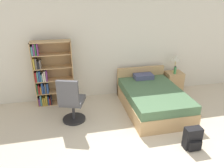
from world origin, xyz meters
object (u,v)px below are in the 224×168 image
bookshelf (49,76)px  office_chair (71,102)px  nightstand (173,82)px  backpack_black (193,139)px  water_bottle (175,70)px  bed (152,98)px  table_lamp (176,59)px

bookshelf → office_chair: bookshelf is taller
office_chair → nightstand: size_ratio=1.80×
bookshelf → backpack_black: bookshelf is taller
nightstand → backpack_black: 2.45m
bookshelf → office_chair: (0.48, -1.01, -0.27)m
bookshelf → water_bottle: bearing=-2.2°
bookshelf → backpack_black: size_ratio=3.83×
nightstand → backpack_black: size_ratio=1.41×
bed → nightstand: 1.24m
bed → backpack_black: bed is taller
bed → office_chair: 1.97m
nightstand → office_chair: bearing=-161.3°
bookshelf → backpack_black: 3.56m
bookshelf → bed: (2.42, -0.81, -0.49)m
bookshelf → nightstand: bookshelf is taller
bed → bookshelf: bearing=161.5°
table_lamp → backpack_black: (-0.79, -2.35, -0.79)m
table_lamp → water_bottle: size_ratio=2.22×
office_chair → backpack_black: office_chair is taller
nightstand → water_bottle: 0.42m
office_chair → table_lamp: (2.91, 1.01, 0.49)m
water_bottle → backpack_black: size_ratio=0.51×
table_lamp → nightstand: bearing=-108.4°
bed → table_lamp: 1.45m
bed → office_chair: size_ratio=1.82×
office_chair → water_bottle: bearing=17.2°
office_chair → nightstand: bearing=18.7°
office_chair → backpack_black: size_ratio=2.53×
nightstand → bookshelf: bearing=179.5°
bed → office_chair: bearing=-174.2°
bookshelf → water_bottle: 3.34m
office_chair → bed: bearing=5.8°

